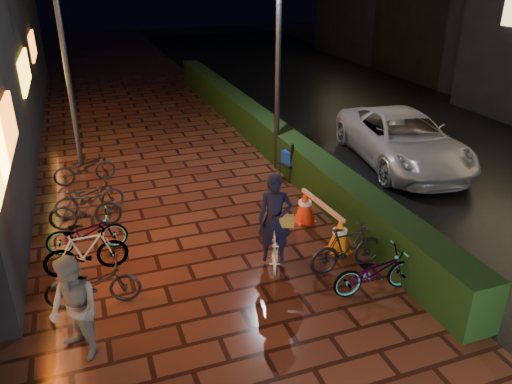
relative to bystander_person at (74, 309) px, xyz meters
name	(u,v)px	position (x,y,z in m)	size (l,w,h in m)	color
ground	(242,309)	(2.61, 0.19, -0.84)	(80.00, 80.00, 0.00)	#381911
asphalt_road	(465,152)	(11.61, 5.19, -0.83)	(11.00, 60.00, 0.01)	black
hedge	(261,128)	(5.91, 8.19, -0.34)	(0.70, 20.00, 1.00)	black
bystander_person	(74,309)	(0.00, 0.00, 0.00)	(0.81, 0.63, 1.68)	#58595B
van	(402,139)	(9.14, 5.10, -0.09)	(2.46, 5.33, 1.48)	#B4B4B9
lamp_post_hedge	(278,63)	(5.58, 6.00, 2.15)	(0.52, 0.15, 5.44)	black
lamp_post_sf	(65,60)	(0.30, 8.22, 2.17)	(0.51, 0.27, 5.48)	black
cyclist	(275,232)	(3.67, 1.35, -0.13)	(0.92, 1.40, 1.90)	silver
traffic_barrier	(321,219)	(5.03, 2.05, -0.45)	(0.59, 1.93, 0.78)	orange
cart_assembly	(292,158)	(5.68, 5.13, -0.25)	(0.73, 0.78, 1.15)	black
parked_bikes_storefront	(87,218)	(0.29, 3.72, -0.40)	(1.80, 6.31, 0.93)	black
parked_bikes_hedge	(362,260)	(4.95, 0.25, -0.40)	(1.73, 1.36, 0.93)	black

